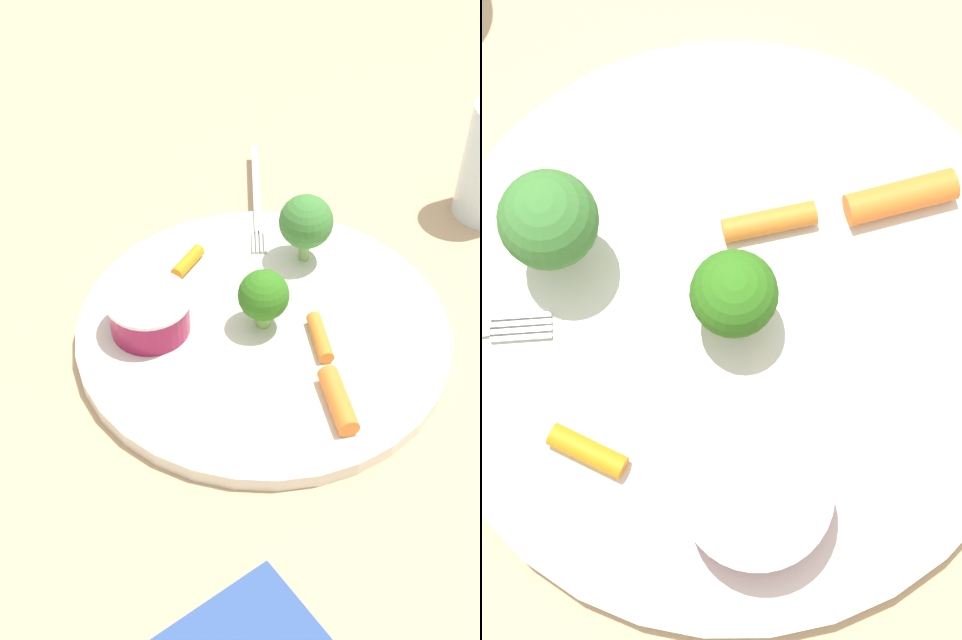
% 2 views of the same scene
% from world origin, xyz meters
% --- Properties ---
extents(ground_plane, '(2.40, 2.40, 0.00)m').
position_xyz_m(ground_plane, '(0.00, 0.00, 0.00)').
color(ground_plane, tan).
extents(plate, '(0.28, 0.28, 0.01)m').
position_xyz_m(plate, '(0.00, 0.00, 0.01)').
color(plate, silver).
rests_on(plate, ground_plane).
extents(sauce_cup, '(0.06, 0.06, 0.03)m').
position_xyz_m(sauce_cup, '(0.08, -0.02, 0.03)').
color(sauce_cup, maroon).
rests_on(sauce_cup, plate).
extents(broccoli_floret_0, '(0.04, 0.04, 0.05)m').
position_xyz_m(broccoli_floret_0, '(-0.00, 0.00, 0.04)').
color(broccoli_floret_0, '#85BD59').
rests_on(broccoli_floret_0, plate).
extents(broccoli_floret_1, '(0.04, 0.04, 0.06)m').
position_xyz_m(broccoli_floret_1, '(-0.05, -0.07, 0.05)').
color(broccoli_floret_1, '#85AF60').
rests_on(broccoli_floret_1, plate).
extents(carrot_stick_0, '(0.02, 0.05, 0.02)m').
position_xyz_m(carrot_stick_0, '(-0.03, 0.09, 0.02)').
color(carrot_stick_0, orange).
rests_on(carrot_stick_0, plate).
extents(carrot_stick_1, '(0.03, 0.03, 0.01)m').
position_xyz_m(carrot_stick_1, '(0.04, -0.08, 0.02)').
color(carrot_stick_1, orange).
rests_on(carrot_stick_1, plate).
extents(carrot_stick_2, '(0.02, 0.04, 0.01)m').
position_xyz_m(carrot_stick_2, '(-0.04, 0.03, 0.02)').
color(carrot_stick_2, orange).
rests_on(carrot_stick_2, plate).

